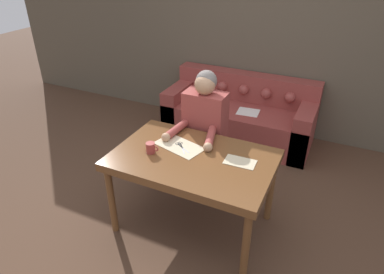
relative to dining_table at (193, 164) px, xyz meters
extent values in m
plane|color=#4C3323|center=(-0.04, -0.01, -0.65)|extent=(16.00, 16.00, 0.00)
cube|color=brown|center=(-0.04, 2.12, 0.65)|extent=(8.00, 0.06, 2.60)
cube|color=brown|center=(0.00, 0.00, 0.04)|extent=(1.31, 0.85, 0.07)
cylinder|color=brown|center=(-0.59, -0.37, -0.32)|extent=(0.06, 0.06, 0.66)
cylinder|color=brown|center=(0.59, -0.37, -0.32)|extent=(0.06, 0.06, 0.66)
cylinder|color=brown|center=(-0.59, 0.37, -0.32)|extent=(0.06, 0.06, 0.66)
cylinder|color=brown|center=(0.59, 0.37, -0.32)|extent=(0.06, 0.06, 0.66)
cube|color=brown|center=(-0.15, 1.69, -0.43)|extent=(1.85, 0.77, 0.44)
cube|color=brown|center=(-0.15, 1.96, -0.04)|extent=(1.85, 0.22, 0.35)
cube|color=brown|center=(-0.98, 1.69, -0.35)|extent=(0.20, 0.77, 0.60)
cube|color=brown|center=(0.67, 1.69, -0.35)|extent=(0.20, 0.77, 0.60)
sphere|color=brown|center=(-0.73, 1.83, -0.04)|extent=(0.13, 0.13, 0.13)
sphere|color=brown|center=(-0.44, 1.83, -0.04)|extent=(0.13, 0.13, 0.13)
sphere|color=brown|center=(-0.15, 1.83, -0.04)|extent=(0.13, 0.13, 0.13)
sphere|color=brown|center=(0.14, 1.83, -0.04)|extent=(0.13, 0.13, 0.13)
sphere|color=brown|center=(0.43, 1.83, -0.04)|extent=(0.13, 0.13, 0.13)
cube|color=white|center=(0.00, 1.59, -0.21)|extent=(0.28, 0.25, 0.00)
cylinder|color=#33281E|center=(-0.14, 0.56, -0.43)|extent=(0.28, 0.28, 0.45)
cube|color=#993D38|center=(-0.14, 0.56, 0.10)|extent=(0.40, 0.22, 0.60)
sphere|color=tan|center=(-0.14, 0.54, 0.48)|extent=(0.19, 0.19, 0.19)
sphere|color=slate|center=(-0.14, 0.57, 0.51)|extent=(0.19, 0.19, 0.19)
cylinder|color=#993D38|center=(-0.31, 0.29, 0.11)|extent=(0.10, 0.33, 0.07)
sphere|color=tan|center=(-0.32, 0.13, 0.11)|extent=(0.08, 0.08, 0.08)
cylinder|color=#993D38|center=(0.03, 0.29, 0.11)|extent=(0.16, 0.34, 0.07)
sphere|color=tan|center=(0.07, 0.13, 0.11)|extent=(0.08, 0.08, 0.08)
cube|color=beige|center=(-0.18, 0.10, 0.08)|extent=(0.46, 0.33, 0.00)
cube|color=beige|center=(0.37, 0.09, 0.08)|extent=(0.25, 0.16, 0.00)
cube|color=silver|center=(-0.10, 0.06, 0.08)|extent=(0.10, 0.07, 0.00)
cube|color=black|center=(-0.17, 0.10, 0.08)|extent=(0.07, 0.05, 0.00)
torus|color=black|center=(-0.20, 0.12, 0.08)|extent=(0.04, 0.04, 0.01)
cube|color=silver|center=(-0.11, 0.04, 0.08)|extent=(0.08, 0.09, 0.00)
cube|color=black|center=(-0.16, 0.11, 0.08)|extent=(0.05, 0.06, 0.00)
torus|color=black|center=(-0.19, 0.14, 0.08)|extent=(0.04, 0.04, 0.01)
cylinder|color=silver|center=(-0.14, 0.08, 0.08)|extent=(0.01, 0.01, 0.01)
cylinder|color=#9E3833|center=(-0.34, -0.09, 0.12)|extent=(0.08, 0.08, 0.09)
torus|color=#9E3833|center=(-0.29, -0.09, 0.12)|extent=(0.05, 0.01, 0.05)
camera|label=1|loc=(0.99, -2.11, 1.59)|focal=32.00mm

